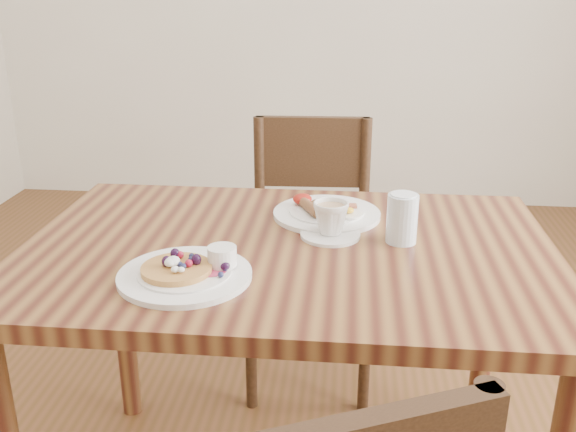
{
  "coord_description": "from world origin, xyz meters",
  "views": [
    {
      "loc": [
        0.13,
        -1.32,
        1.32
      ],
      "look_at": [
        0.0,
        0.0,
        0.82
      ],
      "focal_mm": 40.0,
      "sensor_mm": 36.0,
      "label": 1
    }
  ],
  "objects_px": {
    "pancake_plate": "(187,271)",
    "chair_far": "(310,240)",
    "breakfast_plate": "(325,212)",
    "teacup_saucer": "(331,221)",
    "dining_table": "(288,284)",
    "water_glass": "(402,219)"
  },
  "relations": [
    {
      "from": "pancake_plate",
      "to": "chair_far",
      "type": "bearing_deg",
      "value": 76.84
    },
    {
      "from": "chair_far",
      "to": "breakfast_plate",
      "type": "relative_size",
      "value": 3.26
    },
    {
      "from": "pancake_plate",
      "to": "teacup_saucer",
      "type": "relative_size",
      "value": 1.93
    },
    {
      "from": "dining_table",
      "to": "pancake_plate",
      "type": "xyz_separation_m",
      "value": [
        -0.18,
        -0.19,
        0.11
      ]
    },
    {
      "from": "dining_table",
      "to": "chair_far",
      "type": "bearing_deg",
      "value": 89.1
    },
    {
      "from": "pancake_plate",
      "to": "water_glass",
      "type": "relative_size",
      "value": 2.4
    },
    {
      "from": "teacup_saucer",
      "to": "water_glass",
      "type": "distance_m",
      "value": 0.16
    },
    {
      "from": "water_glass",
      "to": "chair_far",
      "type": "bearing_deg",
      "value": 112.12
    },
    {
      "from": "chair_far",
      "to": "breakfast_plate",
      "type": "bearing_deg",
      "value": 95.49
    },
    {
      "from": "dining_table",
      "to": "pancake_plate",
      "type": "distance_m",
      "value": 0.29
    },
    {
      "from": "chair_far",
      "to": "pancake_plate",
      "type": "distance_m",
      "value": 0.9
    },
    {
      "from": "dining_table",
      "to": "breakfast_plate",
      "type": "bearing_deg",
      "value": 68.82
    },
    {
      "from": "breakfast_plate",
      "to": "dining_table",
      "type": "bearing_deg",
      "value": -111.18
    },
    {
      "from": "breakfast_plate",
      "to": "teacup_saucer",
      "type": "distance_m",
      "value": 0.14
    },
    {
      "from": "chair_far",
      "to": "breakfast_plate",
      "type": "distance_m",
      "value": 0.53
    },
    {
      "from": "pancake_plate",
      "to": "breakfast_plate",
      "type": "bearing_deg",
      "value": 55.64
    },
    {
      "from": "dining_table",
      "to": "chair_far",
      "type": "xyz_separation_m",
      "value": [
        0.01,
        0.65,
        -0.16
      ]
    },
    {
      "from": "chair_far",
      "to": "dining_table",
      "type": "bearing_deg",
      "value": 86.48
    },
    {
      "from": "breakfast_plate",
      "to": "water_glass",
      "type": "height_order",
      "value": "water_glass"
    },
    {
      "from": "pancake_plate",
      "to": "teacup_saucer",
      "type": "distance_m",
      "value": 0.37
    },
    {
      "from": "chair_far",
      "to": "breakfast_plate",
      "type": "height_order",
      "value": "chair_far"
    },
    {
      "from": "breakfast_plate",
      "to": "teacup_saucer",
      "type": "relative_size",
      "value": 1.93
    }
  ]
}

